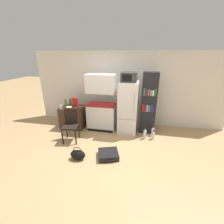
{
  "coord_description": "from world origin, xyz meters",
  "views": [
    {
      "loc": [
        0.69,
        -3.01,
        2.32
      ],
      "look_at": [
        -0.07,
        0.85,
        0.8
      ],
      "focal_mm": 24.0,
      "sensor_mm": 36.0,
      "label": 1
    }
  ],
  "objects_px": {
    "bottle_clear_short": "(60,107)",
    "handbag": "(78,155)",
    "water_bottle_back": "(153,135)",
    "chair": "(71,122)",
    "microwave": "(129,77)",
    "bookshelf": "(149,104)",
    "water_bottle_front": "(153,132)",
    "bottle_green_tall": "(70,102)",
    "cereal_box": "(75,102)",
    "side_table": "(74,117)",
    "bowl": "(69,108)",
    "bottle_olive_oil": "(66,104)",
    "refrigerator": "(128,108)",
    "water_bottle_middle": "(145,134)",
    "suitcase_large_flat": "(108,154)",
    "kitchen_hutch": "(101,105)"
  },
  "relations": [
    {
      "from": "bottle_green_tall",
      "to": "cereal_box",
      "type": "xyz_separation_m",
      "value": [
        0.2,
        -0.05,
        0.04
      ]
    },
    {
      "from": "kitchen_hutch",
      "to": "chair",
      "type": "xyz_separation_m",
      "value": [
        -0.67,
        -0.84,
        -0.26
      ]
    },
    {
      "from": "bottle_green_tall",
      "to": "suitcase_large_flat",
      "type": "distance_m",
      "value": 2.34
    },
    {
      "from": "water_bottle_back",
      "to": "bowl",
      "type": "bearing_deg",
      "value": 175.95
    },
    {
      "from": "bookshelf",
      "to": "handbag",
      "type": "relative_size",
      "value": 5.18
    },
    {
      "from": "bottle_olive_oil",
      "to": "chair",
      "type": "distance_m",
      "value": 0.95
    },
    {
      "from": "cereal_box",
      "to": "handbag",
      "type": "distance_m",
      "value": 1.97
    },
    {
      "from": "side_table",
      "to": "bookshelf",
      "type": "relative_size",
      "value": 0.41
    },
    {
      "from": "bottle_green_tall",
      "to": "water_bottle_middle",
      "type": "bearing_deg",
      "value": -10.76
    },
    {
      "from": "handbag",
      "to": "bottle_olive_oil",
      "type": "bearing_deg",
      "value": 123.24
    },
    {
      "from": "water_bottle_back",
      "to": "water_bottle_front",
      "type": "bearing_deg",
      "value": 89.86
    },
    {
      "from": "bookshelf",
      "to": "handbag",
      "type": "distance_m",
      "value": 2.5
    },
    {
      "from": "chair",
      "to": "handbag",
      "type": "relative_size",
      "value": 2.58
    },
    {
      "from": "water_bottle_back",
      "to": "bottle_olive_oil",
      "type": "bearing_deg",
      "value": 173.82
    },
    {
      "from": "bottle_green_tall",
      "to": "kitchen_hutch",
      "type": "bearing_deg",
      "value": -3.99
    },
    {
      "from": "kitchen_hutch",
      "to": "cereal_box",
      "type": "bearing_deg",
      "value": 178.51
    },
    {
      "from": "microwave",
      "to": "bottle_green_tall",
      "type": "xyz_separation_m",
      "value": [
        -1.94,
        0.12,
        -0.91
      ]
    },
    {
      "from": "bowl",
      "to": "water_bottle_back",
      "type": "xyz_separation_m",
      "value": [
        2.66,
        -0.19,
        -0.61
      ]
    },
    {
      "from": "water_bottle_front",
      "to": "refrigerator",
      "type": "bearing_deg",
      "value": 169.91
    },
    {
      "from": "suitcase_large_flat",
      "to": "water_bottle_front",
      "type": "height_order",
      "value": "water_bottle_front"
    },
    {
      "from": "water_bottle_front",
      "to": "microwave",
      "type": "bearing_deg",
      "value": 170.02
    },
    {
      "from": "bowl",
      "to": "chair",
      "type": "xyz_separation_m",
      "value": [
        0.35,
        -0.64,
        -0.18
      ]
    },
    {
      "from": "microwave",
      "to": "handbag",
      "type": "xyz_separation_m",
      "value": [
        -1.0,
        -1.61,
        -1.6
      ]
    },
    {
      "from": "microwave",
      "to": "chair",
      "type": "bearing_deg",
      "value": -152.46
    },
    {
      "from": "refrigerator",
      "to": "water_bottle_middle",
      "type": "xyz_separation_m",
      "value": [
        0.56,
        -0.36,
        -0.66
      ]
    },
    {
      "from": "microwave",
      "to": "bottle_olive_oil",
      "type": "relative_size",
      "value": 1.74
    },
    {
      "from": "handbag",
      "to": "side_table",
      "type": "bearing_deg",
      "value": 117.17
    },
    {
      "from": "microwave",
      "to": "handbag",
      "type": "bearing_deg",
      "value": -121.77
    },
    {
      "from": "bottle_clear_short",
      "to": "refrigerator",
      "type": "bearing_deg",
      "value": 5.5
    },
    {
      "from": "bottle_olive_oil",
      "to": "bowl",
      "type": "relative_size",
      "value": 1.43
    },
    {
      "from": "side_table",
      "to": "bowl",
      "type": "distance_m",
      "value": 0.41
    },
    {
      "from": "bottle_green_tall",
      "to": "cereal_box",
      "type": "distance_m",
      "value": 0.21
    },
    {
      "from": "water_bottle_back",
      "to": "chair",
      "type": "bearing_deg",
      "value": -168.93
    },
    {
      "from": "handbag",
      "to": "bottle_clear_short",
      "type": "bearing_deg",
      "value": 129.05
    },
    {
      "from": "bowl",
      "to": "side_table",
      "type": "bearing_deg",
      "value": 71.6
    },
    {
      "from": "bottle_clear_short",
      "to": "chair",
      "type": "relative_size",
      "value": 0.16
    },
    {
      "from": "microwave",
      "to": "bookshelf",
      "type": "bearing_deg",
      "value": 12.51
    },
    {
      "from": "suitcase_large_flat",
      "to": "water_bottle_front",
      "type": "relative_size",
      "value": 1.91
    },
    {
      "from": "bottle_clear_short",
      "to": "handbag",
      "type": "height_order",
      "value": "bottle_clear_short"
    },
    {
      "from": "refrigerator",
      "to": "bowl",
      "type": "xyz_separation_m",
      "value": [
        -1.87,
        -0.15,
        -0.07
      ]
    },
    {
      "from": "handbag",
      "to": "water_bottle_front",
      "type": "bearing_deg",
      "value": 39.38
    },
    {
      "from": "bookshelf",
      "to": "suitcase_large_flat",
      "type": "height_order",
      "value": "bookshelf"
    },
    {
      "from": "handbag",
      "to": "water_bottle_back",
      "type": "relative_size",
      "value": 1.27
    },
    {
      "from": "bottle_green_tall",
      "to": "bowl",
      "type": "distance_m",
      "value": 0.29
    },
    {
      "from": "kitchen_hutch",
      "to": "bowl",
      "type": "distance_m",
      "value": 1.05
    },
    {
      "from": "refrigerator",
      "to": "cereal_box",
      "type": "xyz_separation_m",
      "value": [
        -1.74,
        0.07,
        0.06
      ]
    },
    {
      "from": "refrigerator",
      "to": "bottle_olive_oil",
      "type": "xyz_separation_m",
      "value": [
        -2.03,
        -0.04,
        0.02
      ]
    },
    {
      "from": "water_bottle_middle",
      "to": "kitchen_hutch",
      "type": "bearing_deg",
      "value": 164.15
    },
    {
      "from": "side_table",
      "to": "chair",
      "type": "bearing_deg",
      "value": -69.15
    },
    {
      "from": "chair",
      "to": "water_bottle_back",
      "type": "xyz_separation_m",
      "value": [
        2.31,
        0.45,
        -0.43
      ]
    }
  ]
}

